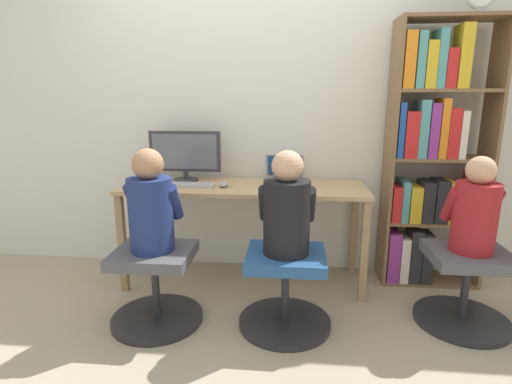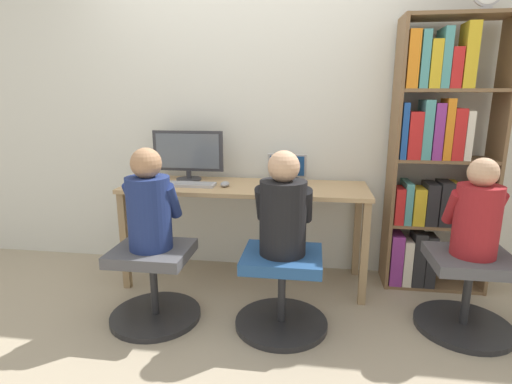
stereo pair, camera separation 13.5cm
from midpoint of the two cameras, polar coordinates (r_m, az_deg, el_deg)
name	(u,v)px [view 2 (the right image)]	position (r m, az deg, el deg)	size (l,w,h in m)	color
ground_plane	(239,297)	(2.97, -1.12, -14.83)	(14.00, 14.00, 0.00)	tan
wall_back	(252,110)	(3.24, 0.62, 11.59)	(10.00, 0.05, 2.60)	silver
desk	(245,197)	(2.98, -0.30, -0.73)	(1.80, 0.56, 0.76)	tan
desktop_monitor	(188,155)	(3.15, -8.49, 5.27)	(0.56, 0.20, 0.39)	#333338
laptop	(286,177)	(3.06, 5.59, 2.16)	(0.30, 0.30, 0.21)	#B7B7BC
keyboard	(186,184)	(2.98, -8.76, 1.11)	(0.44, 0.13, 0.03)	#B2B2B7
computer_mouse_by_keyboard	(225,184)	(2.92, -3.14, 1.14)	(0.06, 0.10, 0.04)	#99999E
office_chair_left	(154,283)	(2.68, -12.97, -12.51)	(0.58, 0.58, 0.49)	#262628
office_chair_right	(282,289)	(2.54, 5.25, -13.67)	(0.58, 0.58, 0.49)	#262628
person_at_monitor	(149,205)	(2.50, -13.56, -1.77)	(0.33, 0.29, 0.63)	navy
person_at_laptop	(283,210)	(2.36, 5.53, -2.52)	(0.34, 0.30, 0.62)	black
bookshelf	(435,164)	(3.15, 25.30, 3.68)	(0.72, 0.30, 1.94)	brown
office_chair_side	(467,291)	(2.85, 29.17, -12.30)	(0.58, 0.58, 0.49)	#262628
person_near_shelf	(477,214)	(2.69, 30.34, -2.68)	(0.31, 0.28, 0.59)	maroon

